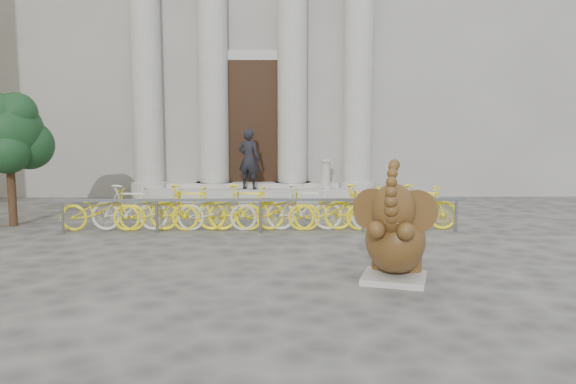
{
  "coord_description": "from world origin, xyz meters",
  "views": [
    {
      "loc": [
        0.82,
        -7.45,
        2.32
      ],
      "look_at": [
        0.96,
        2.39,
        1.1
      ],
      "focal_mm": 35.0,
      "sensor_mm": 36.0,
      "label": 1
    }
  ],
  "objects_px": {
    "pedestrian": "(249,159)",
    "tree": "(9,134)",
    "elephant_statue": "(395,238)",
    "bike_rack": "(260,208)"
  },
  "relations": [
    {
      "from": "bike_rack",
      "to": "tree",
      "type": "relative_size",
      "value": 2.93
    },
    {
      "from": "elephant_statue",
      "to": "bike_rack",
      "type": "relative_size",
      "value": 0.21
    },
    {
      "from": "pedestrian",
      "to": "elephant_statue",
      "type": "bearing_deg",
      "value": 125.45
    },
    {
      "from": "pedestrian",
      "to": "tree",
      "type": "bearing_deg",
      "value": 56.55
    },
    {
      "from": "elephant_statue",
      "to": "pedestrian",
      "type": "height_order",
      "value": "pedestrian"
    },
    {
      "from": "elephant_statue",
      "to": "pedestrian",
      "type": "distance_m",
      "value": 8.94
    },
    {
      "from": "elephant_statue",
      "to": "tree",
      "type": "distance_m",
      "value": 9.04
    },
    {
      "from": "bike_rack",
      "to": "tree",
      "type": "distance_m",
      "value": 5.82
    },
    {
      "from": "tree",
      "to": "pedestrian",
      "type": "distance_m",
      "value": 6.49
    },
    {
      "from": "bike_rack",
      "to": "pedestrian",
      "type": "height_order",
      "value": "pedestrian"
    }
  ]
}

